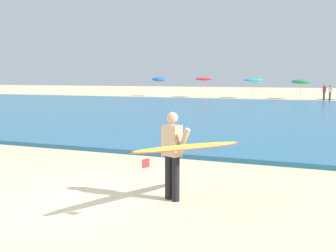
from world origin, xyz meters
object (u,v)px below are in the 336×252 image
Objects in this scene: surfer_with_board at (182,150)px; beach_umbrella_0 at (159,79)px; beach_umbrella_1 at (204,79)px; beach_umbrella_2 at (253,80)px; beachgoer_near_row_mid at (330,92)px; beach_umbrella_3 at (301,82)px; beachgoer_near_row_left at (324,92)px.

surfer_with_board is 39.30m from beach_umbrella_0.
beach_umbrella_1 is 1.03× the size of beach_umbrella_2.
surfer_with_board reaches higher than beachgoer_near_row_mid.
beachgoer_near_row_mid is at bearing -6.24° from beach_umbrella_1.
beachgoer_near_row_left is (2.29, -1.04, -1.01)m from beach_umbrella_3.
surfer_with_board is 1.82× the size of beachgoer_near_row_left.
beach_umbrella_2 is at bearing 177.03° from beach_umbrella_3.
beach_umbrella_2 is (11.53, -0.61, -0.06)m from beach_umbrella_0.
beach_umbrella_2 is 7.53m from beachgoer_near_row_left.
beach_umbrella_0 is 11.55m from beach_umbrella_2.
beach_umbrella_0 is 1.13× the size of beach_umbrella_3.
beach_umbrella_0 reaches higher than beach_umbrella_2.
beach_umbrella_3 is 3.33m from beachgoer_near_row_mid.
beachgoer_near_row_left and beachgoer_near_row_mid have the same top height.
beach_umbrella_2 is (-3.22, 35.79, 0.98)m from surfer_with_board.
beach_umbrella_2 reaches higher than beach_umbrella_3.
beach_umbrella_1 reaches higher than beachgoer_near_row_mid.
beach_umbrella_0 is at bearing 112.06° from surfer_with_board.
beach_umbrella_3 reaches higher than surfer_with_board.
surfer_with_board is at bearing -96.80° from beachgoer_near_row_left.
beach_umbrella_2 is 1.42× the size of beachgoer_near_row_mid.
beach_umbrella_2 is 1.42× the size of beachgoer_near_row_left.
beach_umbrella_2 reaches higher than surfer_with_board.
beach_umbrella_2 is 1.06× the size of beach_umbrella_3.
beach_umbrella_1 is (-8.79, 35.57, 1.08)m from surfer_with_board.
surfer_with_board is 1.82× the size of beachgoer_near_row_mid.
beach_umbrella_0 is at bearing 174.19° from beachgoer_near_row_left.
surfer_with_board is at bearing -97.76° from beachgoer_near_row_mid.
beach_umbrella_1 is 13.01m from beachgoer_near_row_left.
surfer_with_board is at bearing -84.86° from beach_umbrella_2.
beachgoer_near_row_left is (7.33, -1.31, -1.17)m from beach_umbrella_2.
beach_umbrella_1 is at bearing -8.00° from beach_umbrella_0.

